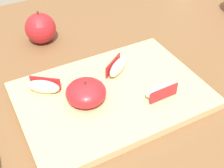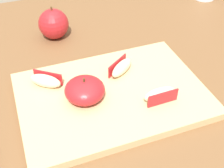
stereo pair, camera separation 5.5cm
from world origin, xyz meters
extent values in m
cube|color=brown|center=(0.00, 0.00, 0.72)|extent=(1.28, 0.84, 0.03)
cube|color=brown|center=(0.58, 0.36, 0.35)|extent=(0.06, 0.06, 0.70)
cube|color=tan|center=(0.01, -0.08, 0.74)|extent=(0.35, 0.25, 0.02)
ellipsoid|color=#B21E23|center=(-0.04, -0.08, 0.77)|extent=(0.07, 0.07, 0.04)
cylinder|color=#4C3319|center=(-0.04, -0.08, 0.79)|extent=(0.00, 0.00, 0.01)
ellipsoid|color=beige|center=(0.05, -0.03, 0.76)|extent=(0.06, 0.05, 0.03)
cube|color=#B21E23|center=(0.04, -0.02, 0.76)|extent=(0.05, 0.04, 0.03)
ellipsoid|color=beige|center=(0.08, -0.13, 0.76)|extent=(0.06, 0.02, 0.03)
cube|color=#B21E23|center=(0.09, -0.14, 0.76)|extent=(0.06, 0.00, 0.03)
ellipsoid|color=beige|center=(-0.10, -0.02, 0.76)|extent=(0.06, 0.05, 0.03)
cube|color=#B21E23|center=(-0.10, -0.01, 0.76)|extent=(0.05, 0.04, 0.03)
sphere|color=#B21E23|center=(-0.04, 0.18, 0.77)|extent=(0.07, 0.07, 0.07)
cylinder|color=#4C3319|center=(-0.04, 0.18, 0.81)|extent=(0.00, 0.00, 0.01)
camera|label=1|loc=(-0.19, -0.45, 1.13)|focal=47.99mm
camera|label=2|loc=(-0.14, -0.47, 1.13)|focal=47.99mm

